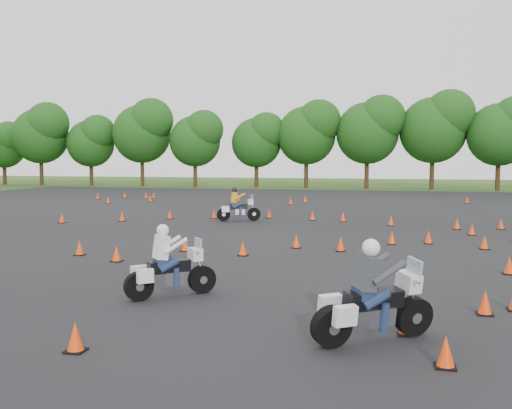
# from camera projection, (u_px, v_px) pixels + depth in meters

# --- Properties ---
(ground) EXTENTS (140.00, 140.00, 0.00)m
(ground) POSITION_uv_depth(u_px,v_px,m) (228.00, 250.00, 18.91)
(ground) COLOR #2D5119
(ground) RESTS_ON ground
(asphalt_pad) EXTENTS (62.00, 62.00, 0.00)m
(asphalt_pad) POSITION_uv_depth(u_px,v_px,m) (267.00, 228.00, 24.73)
(asphalt_pad) COLOR black
(asphalt_pad) RESTS_ON ground
(treeline) EXTENTS (86.63, 32.01, 10.08)m
(treeline) POSITION_uv_depth(u_px,v_px,m) (347.00, 142.00, 52.47)
(treeline) COLOR #1B4714
(treeline) RESTS_ON ground
(traffic_cones) EXTENTS (33.18, 33.10, 0.45)m
(traffic_cones) POSITION_uv_depth(u_px,v_px,m) (274.00, 225.00, 23.98)
(traffic_cones) COLOR #FE400A
(traffic_cones) RESTS_ON asphalt_pad
(rider_grey) EXTENTS (2.25, 1.90, 1.75)m
(rider_grey) POSITION_uv_depth(u_px,v_px,m) (373.00, 289.00, 9.36)
(rider_grey) COLOR #3A3D42
(rider_grey) RESTS_ON ground
(rider_yellow) EXTENTS (2.20, 1.44, 1.63)m
(rider_yellow) POSITION_uv_depth(u_px,v_px,m) (239.00, 204.00, 27.52)
(rider_yellow) COLOR orange
(rider_yellow) RESTS_ON ground
(rider_white) EXTENTS (1.97, 1.88, 1.61)m
(rider_white) POSITION_uv_depth(u_px,v_px,m) (171.00, 260.00, 12.41)
(rider_white) COLOR silver
(rider_white) RESTS_ON ground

